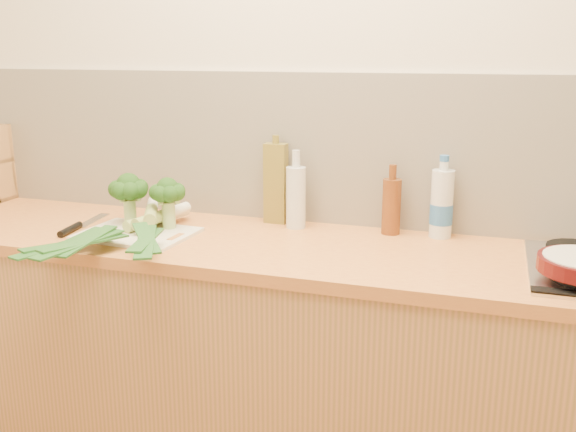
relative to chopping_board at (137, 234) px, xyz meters
name	(u,v)px	position (x,y,z in m)	size (l,w,h in m)	color
room_shell	(315,149)	(0.53, 0.36, 0.26)	(3.50, 3.50, 3.50)	beige
counter	(291,368)	(0.53, 0.07, -0.46)	(3.20, 0.62, 0.90)	#BE814F
chopping_board	(137,234)	(0.00, 0.00, 0.00)	(0.37, 0.27, 0.01)	beige
broccoli_left	(129,189)	(-0.08, 0.09, 0.13)	(0.14, 0.14, 0.19)	#99B96C
broccoli_right	(168,193)	(0.08, 0.08, 0.13)	(0.13, 0.13, 0.18)	#99B96C
leek_front	(129,226)	(-0.02, -0.01, 0.03)	(0.26, 0.70, 0.04)	white
leek_mid	(137,224)	(0.03, -0.04, 0.05)	(0.18, 0.70, 0.04)	white
leek_back	(150,219)	(0.07, -0.03, 0.06)	(0.36, 0.64, 0.04)	white
chefs_knife	(76,227)	(-0.24, 0.00, 0.00)	(0.07, 0.33, 0.02)	silver
oil_tin	(276,183)	(0.40, 0.31, 0.14)	(0.08, 0.05, 0.32)	olive
glass_bottle	(296,196)	(0.49, 0.27, 0.11)	(0.07, 0.07, 0.28)	silver
amber_bottle	(391,205)	(0.82, 0.29, 0.09)	(0.06, 0.06, 0.24)	brown
water_bottle	(442,206)	(0.99, 0.30, 0.10)	(0.08, 0.08, 0.26)	silver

